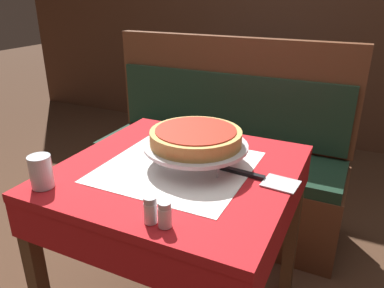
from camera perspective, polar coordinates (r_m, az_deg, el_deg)
dining_table_front at (r=1.35m, az=-2.11°, el=-7.19°), size 0.79×0.79×0.73m
dining_table_rear at (r=2.92m, az=7.91°, el=9.04°), size 0.82×0.82×0.73m
booth_bench at (r=2.18m, az=3.94°, el=-3.99°), size 1.40×0.44×1.06m
back_wall_panel at (r=3.37m, az=17.30°, el=20.09°), size 6.00×0.04×2.40m
pizza_pan_stand at (r=1.29m, az=0.58°, el=-0.39°), size 0.36×0.36×0.08m
deep_dish_pizza at (r=1.27m, az=0.58°, el=1.11°), size 0.31×0.31×0.05m
pizza_server at (r=1.23m, az=10.55°, el=-5.13°), size 0.27×0.10×0.01m
water_glass_near at (r=1.24m, az=-22.02°, el=-3.93°), size 0.07×0.07×0.10m
salt_shaker at (r=1.00m, az=-6.36°, el=-9.97°), size 0.04×0.04×0.08m
pepper_shaker at (r=0.98m, az=-4.16°, el=-10.69°), size 0.04×0.04×0.07m
condiment_caddy at (r=2.94m, az=7.96°, el=12.14°), size 0.15×0.15×0.18m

